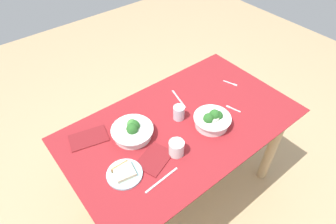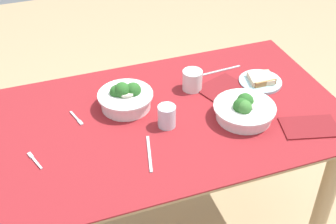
% 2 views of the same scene
% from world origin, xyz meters
% --- Properties ---
extents(ground_plane, '(6.00, 6.00, 0.00)m').
position_xyz_m(ground_plane, '(0.00, 0.00, 0.00)').
color(ground_plane, tan).
extents(dining_table, '(1.37, 0.80, 0.72)m').
position_xyz_m(dining_table, '(0.00, 0.00, 0.60)').
color(dining_table, maroon).
rests_on(dining_table, ground_plane).
extents(broccoli_bowl_far, '(0.21, 0.21, 0.11)m').
position_xyz_m(broccoli_bowl_far, '(-0.13, 0.11, 0.76)').
color(broccoli_bowl_far, white).
rests_on(broccoli_bowl_far, dining_table).
extents(broccoli_bowl_near, '(0.23, 0.23, 0.10)m').
position_xyz_m(broccoli_bowl_near, '(0.27, -0.11, 0.76)').
color(broccoli_bowl_near, white).
rests_on(broccoli_bowl_near, dining_table).
extents(bread_side_plate, '(0.18, 0.18, 0.04)m').
position_xyz_m(bread_side_plate, '(0.45, 0.08, 0.74)').
color(bread_side_plate, '#99C6D1').
rests_on(bread_side_plate, dining_table).
extents(water_glass_center, '(0.07, 0.07, 0.09)m').
position_xyz_m(water_glass_center, '(-0.01, -0.05, 0.77)').
color(water_glass_center, silver).
rests_on(water_glass_center, dining_table).
extents(water_glass_side, '(0.08, 0.08, 0.08)m').
position_xyz_m(water_glass_side, '(0.16, 0.14, 0.76)').
color(water_glass_side, silver).
rests_on(water_glass_side, dining_table).
extents(fork_by_far_bowl, '(0.04, 0.10, 0.00)m').
position_xyz_m(fork_by_far_bowl, '(-0.50, -0.08, 0.73)').
color(fork_by_far_bowl, '#B7B7BC').
rests_on(fork_by_far_bowl, dining_table).
extents(fork_by_near_bowl, '(0.04, 0.10, 0.00)m').
position_xyz_m(fork_by_near_bowl, '(-0.32, 0.10, 0.73)').
color(fork_by_near_bowl, '#B7B7BC').
rests_on(fork_by_near_bowl, dining_table).
extents(table_knife_left, '(0.05, 0.18, 0.00)m').
position_xyz_m(table_knife_left, '(-0.12, -0.18, 0.73)').
color(table_knife_left, '#B7B7BC').
rests_on(table_knife_left, dining_table).
extents(table_knife_right, '(0.21, 0.02, 0.00)m').
position_xyz_m(table_knife_right, '(0.33, 0.22, 0.73)').
color(table_knife_right, '#B7B7BC').
rests_on(table_knife_right, dining_table).
extents(napkin_folded_upper, '(0.23, 0.17, 0.01)m').
position_xyz_m(napkin_folded_upper, '(0.48, -0.24, 0.73)').
color(napkin_folded_upper, maroon).
rests_on(napkin_folded_upper, dining_table).
extents(napkin_folded_lower, '(0.22, 0.19, 0.01)m').
position_xyz_m(napkin_folded_lower, '(0.28, 0.10, 0.73)').
color(napkin_folded_lower, maroon).
rests_on(napkin_folded_lower, dining_table).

